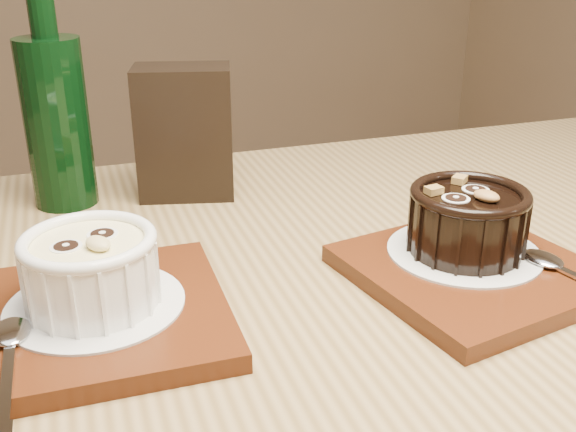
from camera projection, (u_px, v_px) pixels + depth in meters
name	position (u px, v px, depth m)	size (l,w,h in m)	color
table	(319.00, 401.00, 0.56)	(1.26, 0.90, 0.75)	brown
tray_left	(102.00, 317.00, 0.49)	(0.18, 0.18, 0.01)	#51220D
doily_left	(96.00, 304.00, 0.49)	(0.13, 0.13, 0.00)	silver
ramekin_white	(91.00, 267.00, 0.48)	(0.10, 0.10, 0.06)	white
spoon_left	(8.00, 360.00, 0.42)	(0.03, 0.13, 0.01)	silver
tray_right	(471.00, 271.00, 0.56)	(0.18, 0.18, 0.01)	#51220D
doily_right	(464.00, 252.00, 0.57)	(0.13, 0.13, 0.00)	silver
ramekin_dark	(468.00, 218.00, 0.56)	(0.10, 0.10, 0.06)	black
condiment_stand	(185.00, 133.00, 0.72)	(0.10, 0.06, 0.14)	black
green_bottle	(56.00, 116.00, 0.68)	(0.06, 0.06, 0.24)	black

